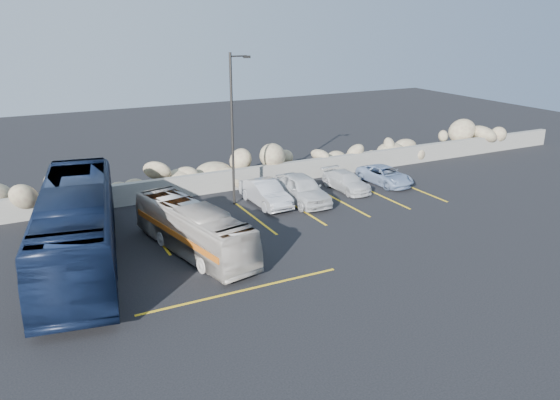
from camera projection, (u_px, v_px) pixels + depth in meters
name	position (u px, v px, depth m)	size (l,w,h in m)	color
ground	(269.00, 287.00, 20.58)	(90.00, 90.00, 0.00)	black
seawall	(176.00, 188.00, 30.52)	(60.00, 0.40, 1.20)	gray
riprap_pile	(169.00, 170.00, 31.31)	(54.00, 2.80, 2.60)	#9A7F65
parking_lines	(304.00, 220.00, 27.27)	(18.16, 9.36, 0.01)	yellow
lamppost	(233.00, 126.00, 28.32)	(1.14, 0.18, 8.00)	#2B2926
vintage_bus	(193.00, 229.00, 23.33)	(1.79, 7.66, 2.13)	#BDB5AA
tour_coach	(77.00, 226.00, 22.00)	(2.78, 11.90, 3.31)	#0F1933
car_a	(302.00, 189.00, 29.80)	(1.78, 4.44, 1.51)	silver
car_b	(266.00, 193.00, 29.37)	(1.40, 4.01, 1.32)	silver
car_c	(346.00, 181.00, 31.91)	(1.49, 3.67, 1.06)	silver
car_d	(385.00, 175.00, 33.08)	(1.78, 3.86, 1.07)	#899FC3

